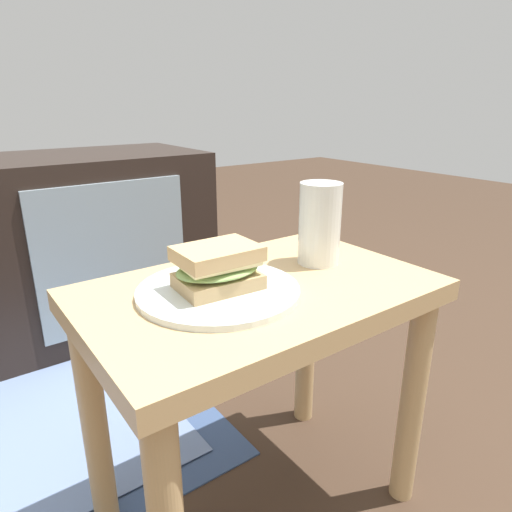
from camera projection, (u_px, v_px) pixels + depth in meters
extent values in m
plane|color=#3D2B1E|center=(258.00, 504.00, 0.88)|extent=(8.00, 8.00, 0.00)
cube|color=tan|center=(259.00, 295.00, 0.73)|extent=(0.56, 0.36, 0.04)
cylinder|color=tan|center=(412.00, 403.00, 0.83)|extent=(0.04, 0.04, 0.43)
cylinder|color=tan|center=(94.00, 423.00, 0.78)|extent=(0.04, 0.04, 0.43)
cylinder|color=tan|center=(306.00, 339.00, 1.06)|extent=(0.04, 0.04, 0.43)
cube|color=black|center=(53.00, 249.00, 1.44)|extent=(0.96, 0.44, 0.58)
cube|color=#8C9EA8|center=(115.00, 257.00, 1.34)|extent=(0.45, 0.01, 0.44)
cube|color=#384C72|center=(3.00, 445.00, 1.02)|extent=(0.91, 0.72, 0.01)
cube|color=slate|center=(3.00, 443.00, 1.02)|extent=(0.74, 0.59, 0.00)
cylinder|color=silver|center=(218.00, 291.00, 0.69)|extent=(0.25, 0.25, 0.01)
cube|color=tan|center=(218.00, 281.00, 0.69)|extent=(0.13, 0.10, 0.02)
ellipsoid|color=#8CB260|center=(218.00, 269.00, 0.68)|extent=(0.14, 0.10, 0.02)
cube|color=beige|center=(218.00, 262.00, 0.68)|extent=(0.12, 0.09, 0.01)
cube|color=tan|center=(217.00, 254.00, 0.67)|extent=(0.12, 0.09, 0.02)
cylinder|color=silver|center=(320.00, 224.00, 0.80)|extent=(0.07, 0.07, 0.15)
cylinder|color=orange|center=(319.00, 231.00, 0.81)|extent=(0.07, 0.07, 0.11)
cylinder|color=white|center=(321.00, 197.00, 0.79)|extent=(0.07, 0.07, 0.01)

